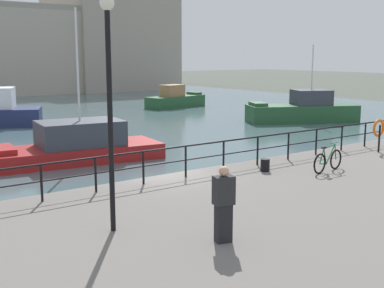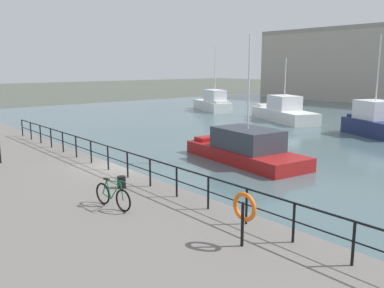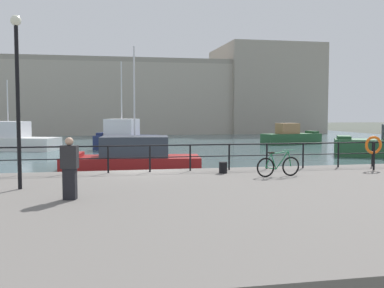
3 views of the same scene
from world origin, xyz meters
The scene contains 14 objects.
ground_plane centered at (0.00, 0.00, 0.00)m, with size 240.00×240.00×0.00m, color #4C5147.
water_basin centered at (0.00, 30.20, 0.01)m, with size 80.00×60.00×0.01m, color #476066.
quay_promenade centered at (0.00, -6.50, 0.48)m, with size 56.00×13.00×0.96m, color slate.
harbor_building centered at (6.45, 55.25, 5.75)m, with size 66.62×16.07×14.15m.
moored_cabin_cruiser centered at (-9.65, 24.16, 0.91)m, with size 9.35×6.04×6.16m.
moored_small_launch centered at (0.14, 8.07, 0.77)m, with size 8.23×3.84×7.11m.
moored_red_daysailer centered at (17.96, 26.19, 0.78)m, with size 6.54×3.19×2.20m.
moored_white_yacht centered at (0.56, 22.71, 1.07)m, with size 6.01×4.84×7.84m.
quay_railing centered at (1.04, -0.75, 1.70)m, with size 24.49×0.07×1.08m.
parked_bicycle centered at (4.70, -3.01, 1.35)m, with size 1.76×0.31×0.98m.
mooring_bollard centered at (2.97, -1.69, 1.18)m, with size 0.32×0.32×0.44m, color black.
life_ring_stand centered at (9.31, -1.87, 1.94)m, with size 0.75×0.16×1.40m.
quay_lamp_post centered at (-4.14, -4.03, 4.28)m, with size 0.32×0.32×5.27m.
standing_person centered at (-2.52, -6.07, 1.83)m, with size 0.49×0.37×1.69m.
Camera 3 is at (-1.73, -18.79, 3.32)m, focal length 42.99 mm.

